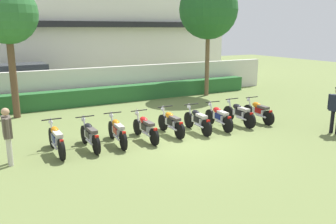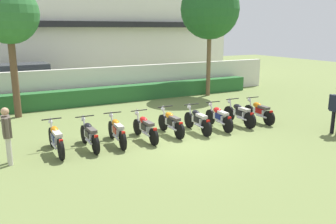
{
  "view_description": "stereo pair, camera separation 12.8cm",
  "coord_description": "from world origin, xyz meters",
  "px_view_note": "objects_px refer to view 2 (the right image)",
  "views": [
    {
      "loc": [
        -5.9,
        -9.59,
        3.67
      ],
      "look_at": [
        0.0,
        1.11,
        0.78
      ],
      "focal_mm": 37.69,
      "sensor_mm": 36.0,
      "label": 1
    },
    {
      "loc": [
        -5.79,
        -9.65,
        3.67
      ],
      "look_at": [
        0.0,
        1.11,
        0.78
      ],
      "focal_mm": 37.69,
      "sensor_mm": 36.0,
      "label": 2
    }
  ],
  "objects_px": {
    "motorcycle_in_row_4": "(171,122)",
    "motorcycle_in_row_8": "(259,111)",
    "tree_far_side": "(210,10)",
    "motorcycle_in_row_5": "(197,120)",
    "inspector_person": "(7,131)",
    "motorcycle_in_row_0": "(56,139)",
    "motorcycle_in_row_3": "(145,127)",
    "motorcycle_in_row_6": "(219,117)",
    "motorcycle_in_row_2": "(117,131)",
    "tree_near_inspector": "(8,15)",
    "parked_car": "(25,82)",
    "motorcycle_in_row_1": "(89,135)",
    "motorcycle_in_row_7": "(239,114)"
  },
  "relations": [
    {
      "from": "motorcycle_in_row_1",
      "to": "motorcycle_in_row_0",
      "type": "bearing_deg",
      "value": 86.84
    },
    {
      "from": "motorcycle_in_row_0",
      "to": "motorcycle_in_row_3",
      "type": "bearing_deg",
      "value": -92.05
    },
    {
      "from": "tree_near_inspector",
      "to": "motorcycle_in_row_8",
      "type": "height_order",
      "value": "tree_near_inspector"
    },
    {
      "from": "motorcycle_in_row_7",
      "to": "motorcycle_in_row_1",
      "type": "bearing_deg",
      "value": 90.29
    },
    {
      "from": "motorcycle_in_row_4",
      "to": "motorcycle_in_row_3",
      "type": "bearing_deg",
      "value": 95.9
    },
    {
      "from": "tree_near_inspector",
      "to": "motorcycle_in_row_8",
      "type": "bearing_deg",
      "value": -32.95
    },
    {
      "from": "parked_car",
      "to": "motorcycle_in_row_2",
      "type": "xyz_separation_m",
      "value": [
        1.65,
        -9.42,
        -0.49
      ]
    },
    {
      "from": "parked_car",
      "to": "motorcycle_in_row_4",
      "type": "distance_m",
      "value": 10.06
    },
    {
      "from": "motorcycle_in_row_2",
      "to": "motorcycle_in_row_6",
      "type": "relative_size",
      "value": 1.04
    },
    {
      "from": "motorcycle_in_row_6",
      "to": "parked_car",
      "type": "bearing_deg",
      "value": 35.25
    },
    {
      "from": "motorcycle_in_row_0",
      "to": "motorcycle_in_row_1",
      "type": "height_order",
      "value": "motorcycle_in_row_0"
    },
    {
      "from": "motorcycle_in_row_2",
      "to": "motorcycle_in_row_7",
      "type": "distance_m",
      "value": 5.03
    },
    {
      "from": "motorcycle_in_row_3",
      "to": "motorcycle_in_row_8",
      "type": "distance_m",
      "value": 5.01
    },
    {
      "from": "parked_car",
      "to": "inspector_person",
      "type": "height_order",
      "value": "parked_car"
    },
    {
      "from": "motorcycle_in_row_3",
      "to": "motorcycle_in_row_7",
      "type": "relative_size",
      "value": 1.0
    },
    {
      "from": "motorcycle_in_row_6",
      "to": "motorcycle_in_row_7",
      "type": "xyz_separation_m",
      "value": [
        1.02,
        0.06,
        0.01
      ]
    },
    {
      "from": "motorcycle_in_row_5",
      "to": "motorcycle_in_row_8",
      "type": "distance_m",
      "value": 2.95
    },
    {
      "from": "motorcycle_in_row_0",
      "to": "motorcycle_in_row_6",
      "type": "distance_m",
      "value": 5.93
    },
    {
      "from": "parked_car",
      "to": "inspector_person",
      "type": "distance_m",
      "value": 9.8
    },
    {
      "from": "motorcycle_in_row_1",
      "to": "motorcycle_in_row_3",
      "type": "bearing_deg",
      "value": -91.56
    },
    {
      "from": "motorcycle_in_row_2",
      "to": "tree_far_side",
      "type": "bearing_deg",
      "value": -48.14
    },
    {
      "from": "motorcycle_in_row_4",
      "to": "motorcycle_in_row_8",
      "type": "distance_m",
      "value": 3.96
    },
    {
      "from": "motorcycle_in_row_1",
      "to": "inspector_person",
      "type": "height_order",
      "value": "inspector_person"
    },
    {
      "from": "motorcycle_in_row_7",
      "to": "parked_car",
      "type": "bearing_deg",
      "value": 35.77
    },
    {
      "from": "motorcycle_in_row_1",
      "to": "parked_car",
      "type": "bearing_deg",
      "value": 3.99
    },
    {
      "from": "motorcycle_in_row_5",
      "to": "motorcycle_in_row_8",
      "type": "xyz_separation_m",
      "value": [
        2.95,
        0.02,
        -0.01
      ]
    },
    {
      "from": "motorcycle_in_row_8",
      "to": "tree_near_inspector",
      "type": "bearing_deg",
      "value": 59.07
    },
    {
      "from": "tree_far_side",
      "to": "motorcycle_in_row_5",
      "type": "xyz_separation_m",
      "value": [
        -4.49,
        -5.85,
        -4.21
      ]
    },
    {
      "from": "tree_far_side",
      "to": "motorcycle_in_row_7",
      "type": "bearing_deg",
      "value": -113.49
    },
    {
      "from": "tree_near_inspector",
      "to": "motorcycle_in_row_2",
      "type": "xyz_separation_m",
      "value": [
        2.45,
        -5.41,
        -3.77
      ]
    },
    {
      "from": "motorcycle_in_row_4",
      "to": "tree_near_inspector",
      "type": "bearing_deg",
      "value": 39.84
    },
    {
      "from": "tree_near_inspector",
      "to": "motorcycle_in_row_4",
      "type": "height_order",
      "value": "tree_near_inspector"
    },
    {
      "from": "tree_far_side",
      "to": "motorcycle_in_row_5",
      "type": "height_order",
      "value": "tree_far_side"
    },
    {
      "from": "motorcycle_in_row_4",
      "to": "motorcycle_in_row_1",
      "type": "bearing_deg",
      "value": 91.26
    },
    {
      "from": "motorcycle_in_row_7",
      "to": "inspector_person",
      "type": "bearing_deg",
      "value": 92.03
    },
    {
      "from": "tree_far_side",
      "to": "motorcycle_in_row_3",
      "type": "distance_m",
      "value": 9.72
    },
    {
      "from": "motorcycle_in_row_8",
      "to": "inspector_person",
      "type": "height_order",
      "value": "inspector_person"
    },
    {
      "from": "motorcycle_in_row_0",
      "to": "motorcycle_in_row_7",
      "type": "relative_size",
      "value": 1.03
    },
    {
      "from": "tree_near_inspector",
      "to": "motorcycle_in_row_5",
      "type": "bearing_deg",
      "value": -44.99
    },
    {
      "from": "tree_near_inspector",
      "to": "motorcycle_in_row_8",
      "type": "xyz_separation_m",
      "value": [
        8.46,
        -5.48,
        -3.77
      ]
    },
    {
      "from": "motorcycle_in_row_5",
      "to": "motorcycle_in_row_7",
      "type": "bearing_deg",
      "value": -85.44
    },
    {
      "from": "parked_car",
      "to": "tree_far_side",
      "type": "distance_m",
      "value": 10.57
    },
    {
      "from": "parked_car",
      "to": "motorcycle_in_row_1",
      "type": "distance_m",
      "value": 9.47
    },
    {
      "from": "motorcycle_in_row_1",
      "to": "motorcycle_in_row_8",
      "type": "xyz_separation_m",
      "value": [
        6.91,
        -0.06,
        -0.0
      ]
    },
    {
      "from": "motorcycle_in_row_4",
      "to": "motorcycle_in_row_8",
      "type": "height_order",
      "value": "motorcycle_in_row_4"
    },
    {
      "from": "motorcycle_in_row_0",
      "to": "motorcycle_in_row_7",
      "type": "xyz_separation_m",
      "value": [
        6.95,
        -0.07,
        -0.0
      ]
    },
    {
      "from": "motorcycle_in_row_8",
      "to": "inspector_person",
      "type": "bearing_deg",
      "value": 93.14
    },
    {
      "from": "parked_car",
      "to": "motorcycle_in_row_1",
      "type": "xyz_separation_m",
      "value": [
        0.74,
        -9.43,
        -0.49
      ]
    },
    {
      "from": "motorcycle_in_row_4",
      "to": "motorcycle_in_row_6",
      "type": "xyz_separation_m",
      "value": [
        1.96,
        -0.16,
        0.0
      ]
    },
    {
      "from": "tree_near_inspector",
      "to": "motorcycle_in_row_0",
      "type": "distance_m",
      "value": 6.58
    }
  ]
}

